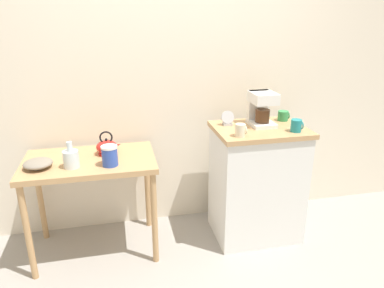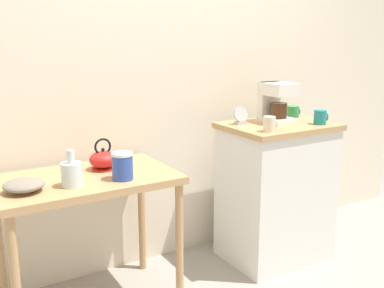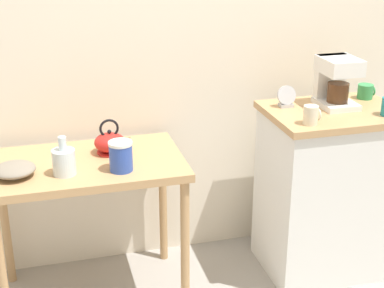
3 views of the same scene
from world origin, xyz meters
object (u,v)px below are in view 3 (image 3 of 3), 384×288
at_px(mug_small_cream, 311,115).
at_px(bowl_stoneware, 14,170).
at_px(coffee_maker, 336,79).
at_px(mug_tall_green, 366,91).
at_px(glass_carafe_vase, 64,161).
at_px(canister_enamel, 121,156).
at_px(table_clock, 286,97).
at_px(teakettle, 110,142).

bearing_deg(mug_small_cream, bowl_stoneware, 174.61).
bearing_deg(coffee_maker, mug_tall_green, 16.73).
bearing_deg(glass_carafe_vase, bowl_stoneware, 170.99).
xyz_separation_m(canister_enamel, mug_small_cream, (0.91, -0.07, 0.14)).
relative_size(bowl_stoneware, canister_enamel, 1.35).
bearing_deg(mug_small_cream, glass_carafe_vase, 175.30).
distance_m(coffee_maker, mug_tall_green, 0.26).
bearing_deg(mug_tall_green, bowl_stoneware, -174.66).
relative_size(mug_tall_green, table_clock, 0.80).
bearing_deg(mug_tall_green, teakettle, -179.67).
xyz_separation_m(mug_small_cream, table_clock, (-0.01, 0.28, 0.01)).
xyz_separation_m(coffee_maker, mug_small_cream, (-0.25, -0.24, -0.10)).
height_order(bowl_stoneware, teakettle, teakettle).
xyz_separation_m(glass_carafe_vase, mug_small_cream, (1.17, -0.10, 0.15)).
bearing_deg(mug_tall_green, canister_enamel, -170.43).
bearing_deg(glass_carafe_vase, coffee_maker, 5.70).
height_order(coffee_maker, table_clock, coffee_maker).
bearing_deg(canister_enamel, coffee_maker, 8.13).
distance_m(coffee_maker, mug_small_cream, 0.36).
relative_size(canister_enamel, mug_small_cream, 1.55).
height_order(teakettle, coffee_maker, coffee_maker).
height_order(teakettle, glass_carafe_vase, glass_carafe_vase).
height_order(mug_small_cream, mug_tall_green, mug_small_cream).
height_order(bowl_stoneware, glass_carafe_vase, glass_carafe_vase).
relative_size(bowl_stoneware, mug_small_cream, 2.09).
height_order(teakettle, canister_enamel, teakettle).
distance_m(glass_carafe_vase, mug_small_cream, 1.18).
relative_size(bowl_stoneware, coffee_maker, 0.74).
distance_m(mug_small_cream, mug_tall_green, 0.56).
distance_m(bowl_stoneware, canister_enamel, 0.48).
bearing_deg(mug_tall_green, coffee_maker, -163.27).
distance_m(teakettle, mug_tall_green, 1.41).
bearing_deg(mug_small_cream, teakettle, 162.29).
height_order(coffee_maker, mug_small_cream, coffee_maker).
distance_m(teakettle, coffee_maker, 1.21).
bearing_deg(coffee_maker, mug_small_cream, -136.29).
xyz_separation_m(glass_carafe_vase, coffee_maker, (1.42, 0.14, 0.24)).
distance_m(mug_tall_green, table_clock, 0.48).
bearing_deg(mug_small_cream, mug_tall_green, 32.78).
xyz_separation_m(bowl_stoneware, canister_enamel, (0.48, -0.06, 0.04)).
height_order(glass_carafe_vase, mug_tall_green, mug_tall_green).
height_order(bowl_stoneware, canister_enamel, canister_enamel).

